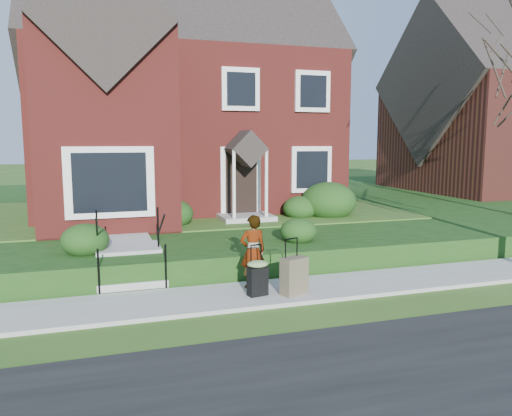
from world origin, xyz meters
name	(u,v)px	position (x,y,z in m)	size (l,w,h in m)	color
ground	(266,295)	(0.00, 0.00, 0.00)	(120.00, 120.00, 0.00)	#2D5119
sidewalk	(266,293)	(0.00, 0.00, 0.04)	(60.00, 1.60, 0.08)	#9E9B93
terrace	(272,205)	(4.00, 10.90, 0.30)	(44.00, 20.00, 0.60)	#123C10
walkway	(122,228)	(-2.50, 5.00, 0.63)	(1.20, 6.00, 0.06)	#9E9B93
main_house	(176,79)	(-0.21, 9.61, 5.26)	(10.40, 10.20, 9.40)	maroon
neighbour_house	(503,95)	(16.00, 11.00, 5.25)	(9.40, 8.00, 9.20)	maroon
front_steps	(130,260)	(-2.50, 1.84, 0.47)	(1.40, 2.02, 1.50)	#9E9B93
foundation_shrubs	(243,207)	(0.97, 4.98, 1.10)	(9.52, 4.76, 1.25)	#133811
woman	(253,251)	(-0.16, 0.34, 0.83)	(0.55, 0.36, 1.50)	#999999
suitcase_black	(258,276)	(-0.23, -0.20, 0.47)	(0.47, 0.42, 1.00)	black
suitcase_olive	(294,276)	(0.47, -0.34, 0.45)	(0.58, 0.45, 1.10)	brown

